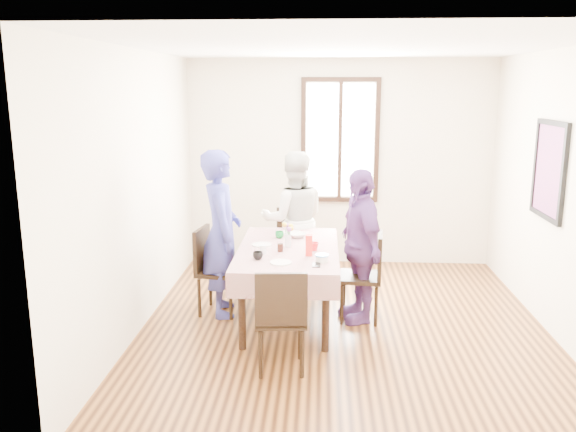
% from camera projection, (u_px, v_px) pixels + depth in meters
% --- Properties ---
extents(ground, '(4.50, 4.50, 0.00)m').
position_uv_depth(ground, '(343.00, 327.00, 5.89)').
color(ground, '#311A0C').
rests_on(ground, ground).
extents(back_wall, '(4.00, 0.00, 4.00)m').
position_uv_depth(back_wall, '(340.00, 163.00, 7.79)').
color(back_wall, beige).
rests_on(back_wall, ground).
extents(right_wall, '(0.00, 4.50, 4.50)m').
position_uv_depth(right_wall, '(562.00, 196.00, 5.48)').
color(right_wall, beige).
rests_on(right_wall, ground).
extents(window_frame, '(1.02, 0.06, 1.62)m').
position_uv_depth(window_frame, '(340.00, 141.00, 7.70)').
color(window_frame, black).
rests_on(window_frame, back_wall).
extents(window_pane, '(0.90, 0.02, 1.50)m').
position_uv_depth(window_pane, '(340.00, 141.00, 7.71)').
color(window_pane, white).
rests_on(window_pane, back_wall).
extents(art_poster, '(0.04, 0.76, 0.96)m').
position_uv_depth(art_poster, '(549.00, 170.00, 5.73)').
color(art_poster, red).
rests_on(art_poster, right_wall).
extents(dining_table, '(0.87, 1.58, 0.75)m').
position_uv_depth(dining_table, '(288.00, 284.00, 6.00)').
color(dining_table, black).
rests_on(dining_table, ground).
extents(tablecloth, '(0.99, 1.70, 0.01)m').
position_uv_depth(tablecloth, '(288.00, 248.00, 5.92)').
color(tablecloth, '#560007').
rests_on(tablecloth, dining_table).
extents(chair_left, '(0.48, 0.48, 0.91)m').
position_uv_depth(chair_left, '(220.00, 271.00, 6.17)').
color(chair_left, black).
rests_on(chair_left, ground).
extents(chair_right, '(0.46, 0.46, 0.91)m').
position_uv_depth(chair_right, '(360.00, 277.00, 5.99)').
color(chair_right, black).
rests_on(chair_right, ground).
extents(chair_far, '(0.43, 0.43, 0.91)m').
position_uv_depth(chair_far, '(293.00, 248.00, 7.04)').
color(chair_far, black).
rests_on(chair_far, ground).
extents(chair_near, '(0.46, 0.46, 0.91)m').
position_uv_depth(chair_near, '(281.00, 318.00, 4.93)').
color(chair_near, black).
rests_on(chair_near, ground).
extents(person_left, '(0.55, 0.71, 1.73)m').
position_uv_depth(person_left, '(221.00, 233.00, 6.08)').
color(person_left, navy).
rests_on(person_left, ground).
extents(person_far, '(0.86, 0.71, 1.62)m').
position_uv_depth(person_far, '(293.00, 220.00, 6.95)').
color(person_far, beige).
rests_on(person_far, ground).
extents(person_right, '(0.62, 0.99, 1.56)m').
position_uv_depth(person_right, '(359.00, 246.00, 5.92)').
color(person_right, '#593272').
rests_on(person_right, ground).
extents(mug_black, '(0.12, 0.12, 0.08)m').
position_uv_depth(mug_black, '(258.00, 256.00, 5.51)').
color(mug_black, black).
rests_on(mug_black, tablecloth).
extents(mug_flag, '(0.11, 0.11, 0.08)m').
position_uv_depth(mug_flag, '(314.00, 246.00, 5.81)').
color(mug_flag, red).
rests_on(mug_flag, tablecloth).
extents(mug_green, '(0.13, 0.13, 0.07)m').
position_uv_depth(mug_green, '(279.00, 235.00, 6.28)').
color(mug_green, '#0C7226').
rests_on(mug_green, tablecloth).
extents(serving_bowl, '(0.24, 0.24, 0.05)m').
position_uv_depth(serving_bowl, '(297.00, 235.00, 6.32)').
color(serving_bowl, white).
rests_on(serving_bowl, tablecloth).
extents(juice_carton, '(0.06, 0.06, 0.20)m').
position_uv_depth(juice_carton, '(309.00, 245.00, 5.63)').
color(juice_carton, red).
rests_on(juice_carton, tablecloth).
extents(butter_tub, '(0.12, 0.12, 0.06)m').
position_uv_depth(butter_tub, '(322.00, 259.00, 5.44)').
color(butter_tub, white).
rests_on(butter_tub, tablecloth).
extents(jam_jar, '(0.06, 0.06, 0.08)m').
position_uv_depth(jam_jar, '(280.00, 248.00, 5.77)').
color(jam_jar, black).
rests_on(jam_jar, tablecloth).
extents(drinking_glass, '(0.06, 0.06, 0.09)m').
position_uv_depth(drinking_glass, '(263.00, 250.00, 5.69)').
color(drinking_glass, silver).
rests_on(drinking_glass, tablecloth).
extents(smartphone, '(0.07, 0.15, 0.01)m').
position_uv_depth(smartphone, '(316.00, 265.00, 5.34)').
color(smartphone, black).
rests_on(smartphone, tablecloth).
extents(flower_vase, '(0.07, 0.07, 0.13)m').
position_uv_depth(flower_vase, '(288.00, 241.00, 5.94)').
color(flower_vase, silver).
rests_on(flower_vase, tablecloth).
extents(plate_left, '(0.20, 0.20, 0.01)m').
position_uv_depth(plate_left, '(262.00, 245.00, 6.01)').
color(plate_left, white).
rests_on(plate_left, tablecloth).
extents(plate_far, '(0.20, 0.20, 0.01)m').
position_uv_depth(plate_far, '(290.00, 232.00, 6.53)').
color(plate_far, white).
rests_on(plate_far, tablecloth).
extents(plate_near, '(0.20, 0.20, 0.01)m').
position_uv_depth(plate_near, '(281.00, 262.00, 5.41)').
color(plate_near, white).
rests_on(plate_near, tablecloth).
extents(butter_lid, '(0.12, 0.12, 0.01)m').
position_uv_depth(butter_lid, '(322.00, 255.00, 5.44)').
color(butter_lid, blue).
rests_on(butter_lid, butter_tub).
extents(flower_bunch, '(0.09, 0.09, 0.10)m').
position_uv_depth(flower_bunch, '(288.00, 229.00, 5.92)').
color(flower_bunch, yellow).
rests_on(flower_bunch, flower_vase).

